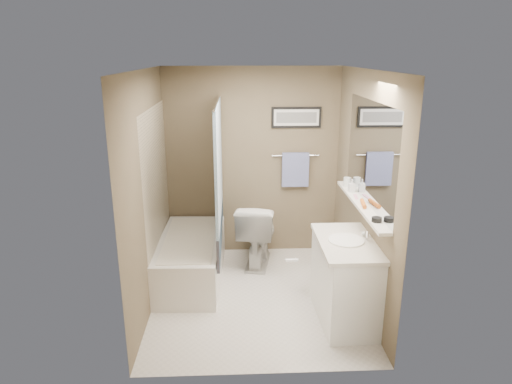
{
  "coord_description": "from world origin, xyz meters",
  "views": [
    {
      "loc": [
        -0.2,
        -4.42,
        2.56
      ],
      "look_at": [
        0.0,
        0.15,
        1.15
      ],
      "focal_mm": 32.0,
      "sensor_mm": 36.0,
      "label": 1
    }
  ],
  "objects_px": {
    "toilet": "(257,233)",
    "hair_brush_front": "(363,204)",
    "bathtub": "(191,259)",
    "vanity": "(346,282)",
    "glass_jar": "(347,182)",
    "candle_bowl_near": "(377,220)",
    "soap_bottle": "(352,186)"
  },
  "relations": [
    {
      "from": "glass_jar",
      "to": "hair_brush_front",
      "type": "bearing_deg",
      "value": -90.0
    },
    {
      "from": "glass_jar",
      "to": "toilet",
      "type": "bearing_deg",
      "value": 157.93
    },
    {
      "from": "hair_brush_front",
      "to": "soap_bottle",
      "type": "xyz_separation_m",
      "value": [
        0.0,
        0.47,
        0.05
      ]
    },
    {
      "from": "bathtub",
      "to": "vanity",
      "type": "xyz_separation_m",
      "value": [
        1.6,
        -0.92,
        0.15
      ]
    },
    {
      "from": "hair_brush_front",
      "to": "bathtub",
      "type": "bearing_deg",
      "value": 158.57
    },
    {
      "from": "vanity",
      "to": "soap_bottle",
      "type": "relative_size",
      "value": 6.56
    },
    {
      "from": "toilet",
      "to": "vanity",
      "type": "distance_m",
      "value": 1.53
    },
    {
      "from": "bathtub",
      "to": "toilet",
      "type": "relative_size",
      "value": 1.85
    },
    {
      "from": "toilet",
      "to": "vanity",
      "type": "relative_size",
      "value": 0.9
    },
    {
      "from": "toilet",
      "to": "hair_brush_front",
      "type": "relative_size",
      "value": 3.68
    },
    {
      "from": "toilet",
      "to": "vanity",
      "type": "height_order",
      "value": "toilet"
    },
    {
      "from": "glass_jar",
      "to": "candle_bowl_near",
      "type": "bearing_deg",
      "value": -90.0
    },
    {
      "from": "candle_bowl_near",
      "to": "glass_jar",
      "type": "relative_size",
      "value": 0.9
    },
    {
      "from": "toilet",
      "to": "hair_brush_front",
      "type": "bearing_deg",
      "value": 142.28
    },
    {
      "from": "hair_brush_front",
      "to": "vanity",
      "type": "bearing_deg",
      "value": -129.8
    },
    {
      "from": "candle_bowl_near",
      "to": "glass_jar",
      "type": "xyz_separation_m",
      "value": [
        0.0,
        1.12,
        0.03
      ]
    },
    {
      "from": "toilet",
      "to": "vanity",
      "type": "xyz_separation_m",
      "value": [
        0.8,
        -1.31,
        -0.0
      ]
    },
    {
      "from": "bathtub",
      "to": "toilet",
      "type": "height_order",
      "value": "toilet"
    },
    {
      "from": "toilet",
      "to": "hair_brush_front",
      "type": "distance_m",
      "value": 1.64
    },
    {
      "from": "toilet",
      "to": "candle_bowl_near",
      "type": "xyz_separation_m",
      "value": [
        0.99,
        -1.52,
        0.73
      ]
    },
    {
      "from": "toilet",
      "to": "hair_brush_front",
      "type": "height_order",
      "value": "hair_brush_front"
    },
    {
      "from": "hair_brush_front",
      "to": "soap_bottle",
      "type": "relative_size",
      "value": 1.6
    },
    {
      "from": "vanity",
      "to": "candle_bowl_near",
      "type": "bearing_deg",
      "value": -52.24
    },
    {
      "from": "bathtub",
      "to": "candle_bowl_near",
      "type": "xyz_separation_m",
      "value": [
        1.79,
        -1.14,
        0.89
      ]
    },
    {
      "from": "vanity",
      "to": "glass_jar",
      "type": "distance_m",
      "value": 1.2
    },
    {
      "from": "vanity",
      "to": "candle_bowl_near",
      "type": "relative_size",
      "value": 10.0
    },
    {
      "from": "candle_bowl_near",
      "to": "hair_brush_front",
      "type": "relative_size",
      "value": 0.41
    },
    {
      "from": "candle_bowl_near",
      "to": "bathtub",
      "type": "bearing_deg",
      "value": 147.41
    },
    {
      "from": "bathtub",
      "to": "hair_brush_front",
      "type": "bearing_deg",
      "value": -19.34
    },
    {
      "from": "bathtub",
      "to": "glass_jar",
      "type": "relative_size",
      "value": 15.0
    },
    {
      "from": "hair_brush_front",
      "to": "glass_jar",
      "type": "distance_m",
      "value": 0.68
    },
    {
      "from": "bathtub",
      "to": "candle_bowl_near",
      "type": "relative_size",
      "value": 16.67
    }
  ]
}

